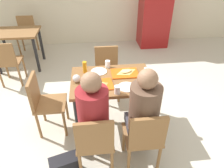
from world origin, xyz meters
TOP-DOWN VIEW (x-y plane):
  - ground_plane at (0.00, 0.00)m, footprint 10.00×10.00m
  - main_table at (0.00, 0.00)m, footprint 1.05×0.74m
  - chair_near_left at (-0.26, -0.76)m, footprint 0.40×0.40m
  - chair_near_right at (0.26, -0.76)m, footprint 0.40×0.40m
  - chair_far_side at (0.00, 0.76)m, footprint 0.40×0.40m
  - chair_left_end at (-0.91, 0.00)m, footprint 0.40×0.40m
  - person_in_red at (-0.26, -0.62)m, footprint 0.32×0.42m
  - person_in_brown_jacket at (0.26, -0.62)m, footprint 0.32×0.42m
  - tray_red_near at (-0.18, -0.13)m, footprint 0.38×0.29m
  - tray_red_far at (0.18, 0.11)m, footprint 0.36×0.26m
  - paper_plate_center at (-0.16, 0.20)m, footprint 0.22×0.22m
  - paper_plate_near_edge at (0.16, -0.20)m, footprint 0.22×0.22m
  - pizza_slice_a at (-0.17, -0.16)m, footprint 0.23×0.23m
  - pizza_slice_b at (0.21, 0.13)m, footprint 0.25×0.20m
  - plastic_cup_a at (-0.03, 0.32)m, footprint 0.07×0.07m
  - plastic_cup_b at (0.03, -0.32)m, footprint 0.07×0.07m
  - soda_can at (0.45, 0.02)m, footprint 0.07×0.07m
  - condiment_bottle at (-0.34, 0.20)m, footprint 0.06×0.06m
  - foil_bundle at (-0.45, -0.02)m, footprint 0.10×0.10m
  - handbag at (-0.61, -0.77)m, footprint 0.35×0.24m
  - drink_fridge at (1.37, 2.85)m, footprint 0.70×0.60m
  - background_table at (-1.74, 1.98)m, footprint 0.90×0.70m
  - background_chair_near at (-1.74, 1.24)m, footprint 0.40×0.40m
  - background_chair_far at (-1.74, 2.71)m, footprint 0.40×0.40m

SIDE VIEW (x-z plane):
  - ground_plane at x=0.00m, z-range -0.02..0.00m
  - handbag at x=-0.61m, z-range 0.00..0.28m
  - chair_near_left at x=-0.26m, z-range 0.08..0.94m
  - chair_near_right at x=0.26m, z-range 0.08..0.94m
  - chair_far_side at x=0.00m, z-range 0.08..0.94m
  - chair_left_end at x=-0.91m, z-range 0.08..0.94m
  - background_chair_near at x=-1.74m, z-range 0.08..0.94m
  - background_chair_far at x=-1.74m, z-range 0.08..0.94m
  - background_table at x=-1.74m, z-range 0.25..1.03m
  - main_table at x=0.00m, z-range 0.27..1.05m
  - person_in_red at x=-0.26m, z-range 0.12..1.39m
  - person_in_brown_jacket at x=0.26m, z-range 0.12..1.39m
  - paper_plate_center at x=-0.16m, z-range 0.78..0.79m
  - paper_plate_near_edge at x=0.16m, z-range 0.78..0.79m
  - tray_red_near at x=-0.18m, z-range 0.78..0.79m
  - tray_red_far at x=0.18m, z-range 0.78..0.79m
  - pizza_slice_a at x=-0.17m, z-range 0.79..0.81m
  - pizza_slice_b at x=0.21m, z-range 0.79..0.81m
  - plastic_cup_a at x=-0.03m, z-range 0.78..0.88m
  - plastic_cup_b at x=0.03m, z-range 0.78..0.88m
  - foil_bundle at x=-0.45m, z-range 0.78..0.88m
  - soda_can at x=0.45m, z-range 0.78..0.90m
  - condiment_bottle at x=-0.34m, z-range 0.78..0.94m
  - drink_fridge at x=1.37m, z-range 0.00..1.90m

